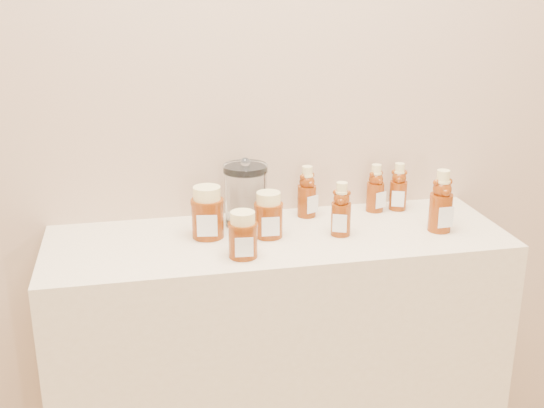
{
  "coord_description": "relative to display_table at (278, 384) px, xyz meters",
  "views": [
    {
      "loc": [
        -0.35,
        -0.06,
        1.56
      ],
      "look_at": [
        -0.02,
        1.52,
        1.0
      ],
      "focal_mm": 45.0,
      "sensor_mm": 36.0,
      "label": 1
    }
  ],
  "objects": [
    {
      "name": "bear_bottle_back_mid",
      "position": [
        0.31,
        0.13,
        0.53
      ],
      "size": [
        0.07,
        0.07,
        0.16
      ],
      "primitive_type": null,
      "rotation": [
        0.0,
        0.0,
        0.35
      ],
      "color": "#692508",
      "rests_on": "display_table"
    },
    {
      "name": "bear_bottle_front_left",
      "position": [
        0.16,
        -0.02,
        0.53
      ],
      "size": [
        0.07,
        0.07,
        0.16
      ],
      "primitive_type": null,
      "rotation": [
        0.0,
        0.0,
        -0.41
      ],
      "color": "#692508",
      "rests_on": "display_table"
    },
    {
      "name": "honey_jar_back",
      "position": [
        -0.03,
        0.0,
        0.51
      ],
      "size": [
        0.08,
        0.08,
        0.12
      ],
      "primitive_type": null,
      "rotation": [
        0.0,
        0.0,
        -0.06
      ],
      "color": "#692508",
      "rests_on": "display_table"
    },
    {
      "name": "bear_bottle_back_left",
      "position": [
        0.11,
        0.13,
        0.53
      ],
      "size": [
        0.07,
        0.07,
        0.16
      ],
      "primitive_type": null,
      "rotation": [
        0.0,
        0.0,
        0.41
      ],
      "color": "#692508",
      "rests_on": "display_table"
    },
    {
      "name": "glass_canister",
      "position": [
        -0.07,
        0.1,
        0.54
      ],
      "size": [
        0.16,
        0.16,
        0.18
      ],
      "primitive_type": null,
      "rotation": [
        0.0,
        0.0,
        -0.4
      ],
      "color": "white",
      "rests_on": "display_table"
    },
    {
      "name": "honey_jar_front",
      "position": [
        -0.11,
        -0.11,
        0.51
      ],
      "size": [
        0.08,
        0.08,
        0.12
      ],
      "primitive_type": null,
      "rotation": [
        0.0,
        0.0,
        -0.09
      ],
      "color": "#692508",
      "rests_on": "display_table"
    },
    {
      "name": "bear_bottle_back_right",
      "position": [
        0.38,
        0.13,
        0.53
      ],
      "size": [
        0.07,
        0.07,
        0.16
      ],
      "primitive_type": null,
      "rotation": [
        0.0,
        0.0,
        -0.38
      ],
      "color": "#692508",
      "rests_on": "display_table"
    },
    {
      "name": "display_table",
      "position": [
        0.0,
        0.0,
        0.0
      ],
      "size": [
        1.2,
        0.4,
        0.9
      ],
      "primitive_type": "cube",
      "color": "beige",
      "rests_on": "ground"
    },
    {
      "name": "honey_jar_left",
      "position": [
        -0.18,
        0.03,
        0.52
      ],
      "size": [
        0.1,
        0.1,
        0.14
      ],
      "primitive_type": null,
      "rotation": [
        0.0,
        0.0,
        -0.15
      ],
      "color": "#692508",
      "rests_on": "display_table"
    },
    {
      "name": "bear_bottle_front_right",
      "position": [
        0.43,
        -0.05,
        0.54
      ],
      "size": [
        0.07,
        0.07,
        0.19
      ],
      "primitive_type": null,
      "rotation": [
        0.0,
        0.0,
        0.06
      ],
      "color": "#692508",
      "rests_on": "display_table"
    },
    {
      "name": "wall_back",
      "position": [
        0.0,
        0.2,
        0.9
      ],
      "size": [
        3.5,
        0.02,
        2.7
      ],
      "primitive_type": "cube",
      "color": "tan",
      "rests_on": "ground"
    }
  ]
}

